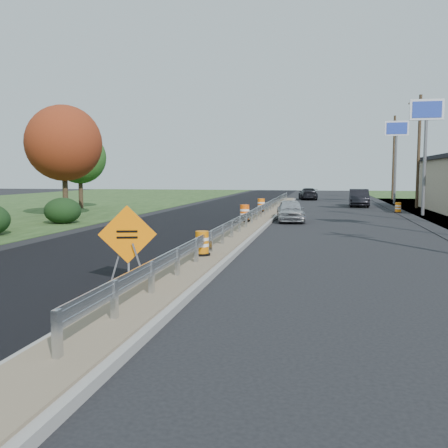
% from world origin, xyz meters
% --- Properties ---
extents(ground, '(140.00, 140.00, 0.00)m').
position_xyz_m(ground, '(0.00, 0.00, 0.00)').
color(ground, black).
rests_on(ground, ground).
extents(milled_overlay, '(7.20, 120.00, 0.01)m').
position_xyz_m(milled_overlay, '(-4.40, 10.00, 0.01)').
color(milled_overlay, black).
rests_on(milled_overlay, ground).
extents(median, '(1.60, 55.00, 0.23)m').
position_xyz_m(median, '(0.00, 8.00, 0.11)').
color(median, gray).
rests_on(median, ground).
extents(guardrail, '(0.10, 46.15, 0.72)m').
position_xyz_m(guardrail, '(0.00, 9.00, 0.73)').
color(guardrail, silver).
rests_on(guardrail, median).
extents(pylon_sign_mid, '(2.20, 0.30, 7.90)m').
position_xyz_m(pylon_sign_mid, '(10.50, 16.00, 6.48)').
color(pylon_sign_mid, slate).
rests_on(pylon_sign_mid, ground).
extents(pylon_sign_north, '(2.20, 0.30, 7.90)m').
position_xyz_m(pylon_sign_north, '(10.50, 30.00, 6.48)').
color(pylon_sign_north, slate).
rests_on(pylon_sign_north, ground).
extents(utility_pole_nmid, '(1.90, 0.26, 9.40)m').
position_xyz_m(utility_pole_nmid, '(11.50, 24.00, 4.93)').
color(utility_pole_nmid, '#473523').
rests_on(utility_pole_nmid, ground).
extents(utility_pole_north, '(1.90, 0.26, 9.40)m').
position_xyz_m(utility_pole_north, '(11.50, 39.00, 4.93)').
color(utility_pole_north, '#473523').
rests_on(utility_pole_north, ground).
extents(hedge_north, '(2.09, 2.09, 1.52)m').
position_xyz_m(hedge_north, '(-11.00, 6.00, 0.76)').
color(hedge_north, black).
rests_on(hedge_north, ground).
extents(tree_near_red, '(4.95, 4.95, 7.35)m').
position_xyz_m(tree_near_red, '(-13.00, 10.00, 4.86)').
color(tree_near_red, '#473523').
rests_on(tree_near_red, ground).
extents(tree_near_back, '(4.29, 4.29, 6.37)m').
position_xyz_m(tree_near_back, '(-16.00, 18.00, 4.21)').
color(tree_near_back, '#473523').
rests_on(tree_near_back, ground).
extents(caution_sign, '(1.45, 0.62, 2.06)m').
position_xyz_m(caution_sign, '(-1.21, -8.38, 0.52)').
color(caution_sign, white).
rests_on(caution_sign, ground).
extents(barrel_median_near, '(0.54, 0.54, 0.79)m').
position_xyz_m(barrel_median_near, '(-0.12, -4.79, 0.61)').
color(barrel_median_near, black).
rests_on(barrel_median_near, median).
extents(barrel_median_mid, '(0.63, 0.63, 0.93)m').
position_xyz_m(barrel_median_mid, '(-0.55, 7.04, 0.68)').
color(barrel_median_mid, black).
rests_on(barrel_median_mid, median).
extents(barrel_median_far, '(0.62, 0.62, 0.91)m').
position_xyz_m(barrel_median_far, '(-0.55, 14.65, 0.67)').
color(barrel_median_far, black).
rests_on(barrel_median_far, median).
extents(barrel_shoulder_mid, '(0.53, 0.53, 0.78)m').
position_xyz_m(barrel_shoulder_mid, '(9.20, 18.33, 0.37)').
color(barrel_shoulder_mid, black).
rests_on(barrel_shoulder_mid, ground).
extents(car_silver, '(2.04, 4.12, 1.35)m').
position_xyz_m(car_silver, '(1.80, 9.87, 0.68)').
color(car_silver, '#B3B4B8').
rests_on(car_silver, ground).
extents(car_dark_mid, '(1.74, 4.72, 1.54)m').
position_xyz_m(car_dark_mid, '(6.87, 25.34, 0.77)').
color(car_dark_mid, black).
rests_on(car_dark_mid, ground).
extents(car_dark_far, '(2.42, 4.75, 1.32)m').
position_xyz_m(car_dark_far, '(2.09, 36.77, 0.66)').
color(car_dark_far, black).
rests_on(car_dark_far, ground).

